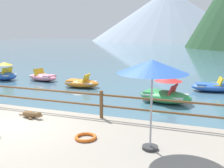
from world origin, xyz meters
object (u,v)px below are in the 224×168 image
object	(u,v)px
beach_umbrella	(152,68)
pedal_boat_0	(213,87)
dog_resting	(31,114)
pedal_boat_1	(81,83)
life_ring	(86,137)
pedal_boat_4	(165,94)
pedal_boat_2	(43,77)
pedal_boat_3	(4,74)

from	to	relation	value
beach_umbrella	pedal_boat_0	size ratio (longest dim) A/B	0.89
dog_resting	pedal_boat_1	size ratio (longest dim) A/B	0.47
life_ring	pedal_boat_1	distance (m)	9.11
life_ring	pedal_boat_4	world-z (taller)	pedal_boat_4
pedal_boat_0	dog_resting	bearing A→B (deg)	-124.25
dog_resting	pedal_boat_2	world-z (taller)	pedal_boat_2
pedal_boat_1	pedal_boat_4	distance (m)	5.74
pedal_boat_3	dog_resting	bearing A→B (deg)	-43.22
life_ring	pedal_boat_2	world-z (taller)	pedal_boat_2
beach_umbrella	dog_resting	size ratio (longest dim) A/B	2.08
pedal_boat_0	pedal_boat_3	world-z (taller)	pedal_boat_3
pedal_boat_0	pedal_boat_3	distance (m)	13.95
beach_umbrella	dog_resting	distance (m)	4.86
life_ring	pedal_boat_2	bearing A→B (deg)	130.24
pedal_boat_3	beach_umbrella	bearing A→B (deg)	-34.78
beach_umbrella	pedal_boat_2	world-z (taller)	beach_umbrella
dog_resting	pedal_boat_0	bearing A→B (deg)	55.75
dog_resting	pedal_boat_2	bearing A→B (deg)	122.62
dog_resting	pedal_boat_0	xyz separation A→B (m)	(5.87, 8.61, -0.26)
pedal_boat_0	pedal_boat_3	xyz separation A→B (m)	(-13.91, -1.05, 0.17)
pedal_boat_2	dog_resting	bearing A→B (deg)	-57.38
dog_resting	pedal_boat_4	world-z (taller)	pedal_boat_4
dog_resting	life_ring	xyz separation A→B (m)	(2.54, -1.01, -0.08)
pedal_boat_1	pedal_boat_2	size ratio (longest dim) A/B	0.87
beach_umbrella	life_ring	world-z (taller)	beach_umbrella
life_ring	pedal_boat_1	bearing A→B (deg)	117.66
pedal_boat_0	pedal_boat_3	bearing A→B (deg)	-175.67
dog_resting	beach_umbrella	bearing A→B (deg)	-13.47
beach_umbrella	dog_resting	bearing A→B (deg)	166.53
pedal_boat_2	pedal_boat_4	bearing A→B (deg)	-18.60
beach_umbrella	pedal_boat_1	xyz separation A→B (m)	(-6.02, 8.10, -2.19)
pedal_boat_1	life_ring	bearing A→B (deg)	-62.34
life_ring	pedal_boat_0	distance (m)	10.18
life_ring	pedal_boat_1	world-z (taller)	pedal_boat_1
pedal_boat_1	pedal_boat_4	bearing A→B (deg)	-19.18
life_ring	pedal_boat_4	xyz separation A→B (m)	(1.19, 6.18, -0.02)
dog_resting	pedal_boat_2	distance (m)	9.74
pedal_boat_2	pedal_boat_0	bearing A→B (deg)	2.16
pedal_boat_0	pedal_boat_2	xyz separation A→B (m)	(-11.11, -0.42, -0.00)
pedal_boat_1	pedal_boat_2	xyz separation A→B (m)	(-3.56, 1.14, -0.00)
beach_umbrella	pedal_boat_1	world-z (taller)	beach_umbrella
dog_resting	pedal_boat_1	world-z (taller)	pedal_boat_1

